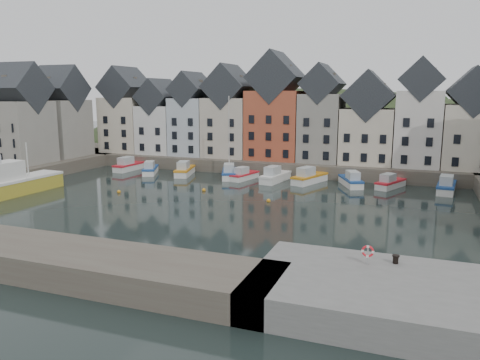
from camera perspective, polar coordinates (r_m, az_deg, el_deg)
The scene contains 20 objects.
ground at distance 54.22m, azimuth -4.16°, elevation -3.33°, with size 260.00×260.00×0.00m, color black.
far_quay at distance 81.73m, azimuth 4.65°, elevation 2.13°, with size 90.00×16.00×2.00m, color #4F453C.
near_quay at distance 30.26m, azimuth 19.11°, elevation -13.50°, with size 18.00×10.00×2.00m, color #60605E.
hillside at distance 110.52m, azimuth 8.26°, elevation -5.76°, with size 153.60×70.40×64.00m.
far_terrace at distance 78.18m, azimuth 6.62°, elevation 7.51°, with size 72.37×8.16×17.78m.
left_terrace at distance 84.54m, azimuth -23.06°, elevation 6.97°, with size 7.65×17.00×15.69m.
mooring_buoys at distance 60.56m, azimuth -5.49°, elevation -1.72°, with size 20.50×5.50×0.50m.
boat_a at distance 81.50m, azimuth -13.39°, elevation 1.69°, with size 2.55×6.92×2.61m.
boat_b at distance 77.36m, azimuth -10.88°, elevation 1.26°, with size 4.20×6.39×2.36m.
boat_c at distance 75.17m, azimuth -6.78°, elevation 1.16°, with size 3.70×7.04×2.58m.
boat_d at distance 72.23m, azimuth -1.34°, elevation 0.90°, with size 4.28×6.96×12.73m.
boat_e at distance 70.90m, azimuth 0.50°, elevation 0.57°, with size 3.03×6.01×2.21m.
boat_f at distance 69.33m, azimuth 4.26°, elevation 0.42°, with size 3.19×7.16×2.65m.
boat_g at distance 68.88m, azimuth 8.40°, elevation 0.28°, with size 4.40×7.31×2.68m.
boat_h at distance 67.93m, azimuth 13.39°, elevation -0.10°, with size 4.37×6.67×2.46m.
boat_i at distance 67.90m, azimuth 17.82°, elevation -0.37°, with size 4.07×6.26×2.31m.
boat_j at distance 67.62m, azimuth 23.85°, elevation -0.73°, with size 2.87×7.06×2.64m.
large_vessel at distance 66.89m, azimuth -26.09°, elevation -0.31°, with size 4.16×13.33×6.87m.
mooring_bollard at distance 32.77m, azimuth 18.45°, elevation -9.11°, with size 0.48×0.48×0.56m.
life_ring_post at distance 31.88m, azimuth 15.31°, elevation -8.44°, with size 0.80×0.17×1.30m.
Camera 1 is at (22.14, -47.74, 13.09)m, focal length 35.00 mm.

